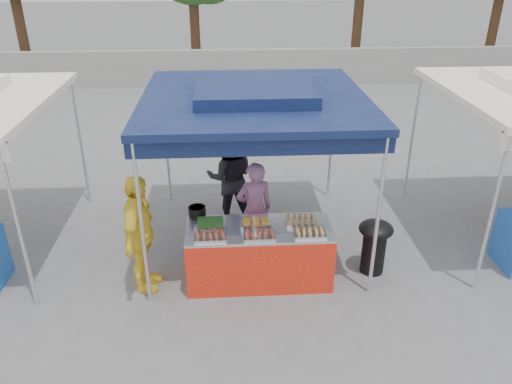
{
  "coord_description": "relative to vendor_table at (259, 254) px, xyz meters",
  "views": [
    {
      "loc": [
        -0.4,
        -5.97,
        4.32
      ],
      "look_at": [
        0.0,
        0.6,
        1.05
      ],
      "focal_mm": 35.0,
      "sensor_mm": 36.0,
      "label": 1
    }
  ],
  "objects": [
    {
      "name": "back_wall",
      "position": [
        0.0,
        11.1,
        0.17
      ],
      "size": [
        40.0,
        0.25,
        1.2
      ],
      "primitive_type": "cube",
      "color": "gray",
      "rests_on": "ground_plane"
    },
    {
      "name": "main_canopy",
      "position": [
        0.0,
        1.07,
        1.94
      ],
      "size": [
        3.2,
        3.2,
        2.57
      ],
      "color": "silver",
      "rests_on": "ground_plane"
    },
    {
      "name": "vendor_table",
      "position": [
        0.0,
        0.0,
        0.0
      ],
      "size": [
        2.0,
        0.8,
        0.85
      ],
      "color": "red",
      "rests_on": "ground_plane"
    },
    {
      "name": "helper_man",
      "position": [
        -0.36,
        1.7,
        0.41
      ],
      "size": [
        0.85,
        0.68,
        1.67
      ],
      "primitive_type": "imported",
      "rotation": [
        0.0,
        0.0,
        3.08
      ],
      "color": "#222227",
      "rests_on": "ground_plane"
    },
    {
      "name": "food_tray_fm",
      "position": [
        -0.01,
        -0.24,
        0.46
      ],
      "size": [
        0.42,
        0.3,
        0.07
      ],
      "color": "white",
      "rests_on": "vendor_table"
    },
    {
      "name": "vendor_woman",
      "position": [
        -0.02,
        0.69,
        0.34
      ],
      "size": [
        0.62,
        0.48,
        1.53
      ],
      "primitive_type": "imported",
      "rotation": [
        0.0,
        0.0,
        3.37
      ],
      "color": "#9C638F",
      "rests_on": "ground_plane"
    },
    {
      "name": "skewer_cup",
      "position": [
        -0.08,
        -0.19,
        0.48
      ],
      "size": [
        0.09,
        0.09,
        0.11
      ],
      "primitive_type": "cylinder",
      "color": "silver",
      "rests_on": "vendor_table"
    },
    {
      "name": "wok_burner",
      "position": [
        1.67,
        0.1,
        0.06
      ],
      "size": [
        0.49,
        0.49,
        0.83
      ],
      "rotation": [
        0.0,
        0.0,
        0.4
      ],
      "color": "black",
      "rests_on": "ground_plane"
    },
    {
      "name": "food_tray_fr",
      "position": [
        0.66,
        -0.22,
        0.46
      ],
      "size": [
        0.42,
        0.3,
        0.07
      ],
      "color": "white",
      "rests_on": "vendor_table"
    },
    {
      "name": "crate_stacked",
      "position": [
        0.31,
        0.52,
        0.05
      ],
      "size": [
        0.52,
        0.37,
        0.31
      ],
      "primitive_type": "cube",
      "color": "#163CB8",
      "rests_on": "crate_right"
    },
    {
      "name": "cooking_pot",
      "position": [
        -0.86,
        0.38,
        0.5
      ],
      "size": [
        0.25,
        0.25,
        0.14
      ],
      "primitive_type": "cylinder",
      "color": "black",
      "rests_on": "vendor_table"
    },
    {
      "name": "crate_right",
      "position": [
        0.31,
        0.52,
        -0.27
      ],
      "size": [
        0.53,
        0.37,
        0.32
      ],
      "primitive_type": "cube",
      "color": "#163CB8",
      "rests_on": "ground_plane"
    },
    {
      "name": "customer_person",
      "position": [
        -1.6,
        -0.1,
        0.43
      ],
      "size": [
        0.54,
        1.05,
        1.71
      ],
      "primitive_type": "imported",
      "rotation": [
        0.0,
        0.0,
        1.44
      ],
      "color": "yellow",
      "rests_on": "ground_plane"
    },
    {
      "name": "crate_left",
      "position": [
        -0.36,
        0.54,
        -0.26
      ],
      "size": [
        0.55,
        0.38,
        0.33
      ],
      "primitive_type": "cube",
      "color": "#163CB8",
      "rests_on": "ground_plane"
    },
    {
      "name": "food_tray_bm",
      "position": [
        -0.04,
        0.09,
        0.46
      ],
      "size": [
        0.42,
        0.3,
        0.07
      ],
      "color": "white",
      "rests_on": "vendor_table"
    },
    {
      "name": "food_tray_bl",
      "position": [
        -0.67,
        0.11,
        0.46
      ],
      "size": [
        0.42,
        0.3,
        0.07
      ],
      "color": "white",
      "rests_on": "vendor_table"
    },
    {
      "name": "food_tray_br",
      "position": [
        0.59,
        0.11,
        0.46
      ],
      "size": [
        0.42,
        0.3,
        0.07
      ],
      "color": "white",
      "rests_on": "vendor_table"
    },
    {
      "name": "ground_plane",
      "position": [
        0.0,
        0.1,
        -0.43
      ],
      "size": [
        80.0,
        80.0,
        0.0
      ],
      "primitive_type": "plane",
      "color": "slate"
    },
    {
      "name": "food_tray_fl",
      "position": [
        -0.66,
        -0.23,
        0.46
      ],
      "size": [
        0.42,
        0.3,
        0.07
      ],
      "color": "white",
      "rests_on": "vendor_table"
    }
  ]
}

